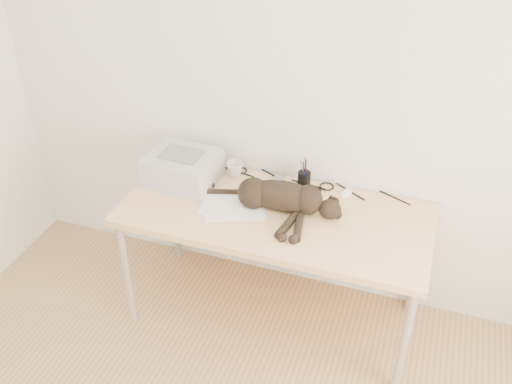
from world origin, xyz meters
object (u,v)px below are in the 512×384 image
at_px(mouse, 346,192).
at_px(mug, 235,170).
at_px(cat, 278,197).
at_px(printer, 183,168).
at_px(desk, 279,223).
at_px(pen_cup, 304,180).

bearing_deg(mouse, mug, -158.74).
bearing_deg(cat, printer, 169.70).
bearing_deg(mouse, printer, -150.71).
distance_m(desk, printer, 0.61).
height_order(desk, printer, printer).
bearing_deg(printer, mouse, 10.57).
relative_size(desk, printer, 4.15).
bearing_deg(printer, pen_cup, 13.27).
distance_m(pen_cup, mouse, 0.23).
height_order(desk, mouse, mouse).
height_order(printer, mouse, printer).
xyz_separation_m(cat, mug, (-0.32, 0.22, -0.03)).
distance_m(cat, pen_cup, 0.25).
bearing_deg(pen_cup, printer, -166.73).
distance_m(printer, pen_cup, 0.67).
bearing_deg(desk, mouse, 31.81).
bearing_deg(cat, pen_cup, 70.99).
distance_m(printer, mouse, 0.90).
relative_size(printer, cat, 0.52).
height_order(printer, cat, printer).
xyz_separation_m(printer, cat, (0.58, -0.09, -0.01)).
bearing_deg(mouse, pen_cup, -158.50).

